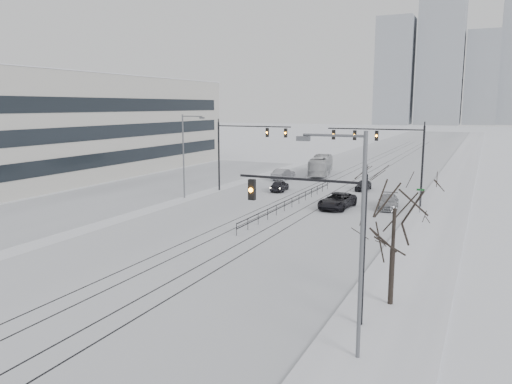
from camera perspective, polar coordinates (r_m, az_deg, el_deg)
name	(u,v)px	position (r m, az deg, el deg)	size (l,w,h in m)	color
ground	(54,330)	(24.85, -22.12, -14.39)	(500.00, 500.00, 0.00)	white
road	(362,171)	(77.70, 12.01, 2.31)	(22.00, 260.00, 0.02)	silver
sidewalk_east	(457,176)	(75.89, 21.99, 1.69)	(5.00, 260.00, 0.16)	white
curb	(439,175)	(76.04, 20.15, 1.80)	(0.10, 260.00, 0.12)	gray
parking_strip	(155,186)	(63.12, -11.42, 0.64)	(14.00, 60.00, 0.03)	silver
tram_rails	(322,192)	(58.57, 7.60, 0.05)	(5.30, 180.00, 0.01)	black
office_building	(45,127)	(74.49, -22.93, 6.89)	(20.20, 62.20, 14.11)	beige
skyline	(468,65)	(289.79, 23.05, 13.18)	(96.00, 48.00, 72.00)	#9298A0
traffic_mast_near	(328,226)	(22.70, 8.24, -3.86)	(6.10, 0.37, 7.00)	black
traffic_mast_ne	(388,148)	(51.11, 14.84, 4.87)	(9.60, 0.37, 8.00)	black
traffic_mast_nw	(241,144)	(57.35, -1.68, 5.51)	(9.10, 0.37, 8.00)	black
street_light_east	(354,231)	(19.25, 11.18, -4.44)	(2.73, 0.25, 9.00)	#595B60
street_light_west	(186,150)	(54.00, -8.04, 4.76)	(2.73, 0.25, 9.00)	#595B60
bare_tree	(394,219)	(25.06, 15.52, -2.99)	(4.40, 4.40, 6.10)	black
median_fence	(292,202)	(49.17, 4.13, -1.17)	(0.06, 24.00, 1.00)	black
street_sign	(420,197)	(48.17, 18.26, -0.57)	(0.70, 0.06, 2.40)	#595B60
sedan_sb_inner	(280,186)	(58.43, 2.71, 0.74)	(1.57, 3.91, 1.33)	black
sedan_sb_outer	(283,174)	(67.51, 3.12, 2.03)	(1.58, 4.54, 1.50)	#95969C
sedan_nb_front	(337,201)	(49.15, 9.26, -1.01)	(2.50, 5.41, 1.50)	black
sedan_nb_right	(388,202)	(50.09, 14.90, -1.12)	(1.86, 4.59, 1.33)	#95979C
sedan_nb_far	(363,185)	(60.29, 12.17, 0.76)	(1.46, 3.62, 1.23)	black
box_truck	(321,166)	(72.39, 7.42, 3.01)	(2.34, 10.00, 2.78)	#B4B5B8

